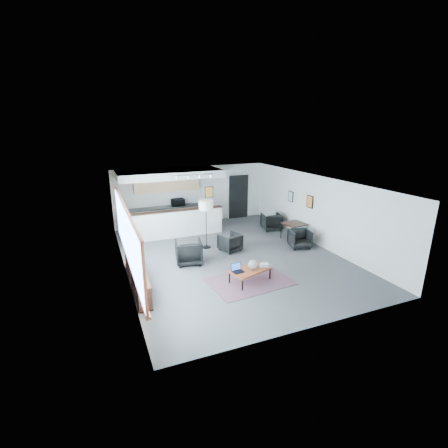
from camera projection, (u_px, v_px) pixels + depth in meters
name	position (u px, v px, depth m)	size (l,w,h in m)	color
room	(231.00, 220.00, 10.87)	(7.02, 9.02, 2.62)	#4C4C4F
window	(127.00, 237.00, 8.77)	(0.10, 5.95, 1.66)	#8CBFFF
console	(137.00, 276.00, 9.03)	(0.35, 3.00, 0.80)	#341B12
kitchenette	(170.00, 199.00, 13.69)	(4.20, 1.96, 2.60)	white
doorway	(238.00, 196.00, 15.68)	(1.10, 0.12, 2.15)	black
track_light	(194.00, 176.00, 12.24)	(1.60, 0.07, 0.15)	silver
wall_art_lower	(310.00, 202.00, 12.41)	(0.03, 0.38, 0.48)	black
wall_art_upper	(291.00, 196.00, 13.57)	(0.03, 0.34, 0.44)	black
kilim_rug	(250.00, 281.00, 9.43)	(2.45, 1.79, 0.01)	#5A3645
coffee_table	(250.00, 270.00, 9.32)	(1.32, 0.96, 0.39)	brown
laptop	(237.00, 269.00, 9.17)	(0.35, 0.30, 0.23)	black
ceramic_pot	(253.00, 265.00, 9.28)	(0.28, 0.28, 0.28)	gray
book_stack	(265.00, 265.00, 9.51)	(0.33, 0.29, 0.09)	silver
coaster	(255.00, 272.00, 9.10)	(0.11, 0.11, 0.01)	#E5590C
armchair_left	(189.00, 251.00, 10.58)	(0.83, 0.78, 0.86)	black
armchair_right	(230.00, 242.00, 11.65)	(0.68, 0.64, 0.70)	black
floor_lamp	(206.00, 207.00, 11.61)	(0.66, 0.66, 1.79)	black
dining_table	(294.00, 225.00, 12.73)	(0.87, 0.87, 0.67)	#341B12
dining_chair_near	(300.00, 239.00, 11.98)	(0.61, 0.57, 0.63)	black
dining_chair_far	(271.00, 222.00, 14.03)	(0.66, 0.61, 0.67)	black
microwave	(178.00, 202.00, 14.32)	(0.56, 0.31, 0.38)	black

